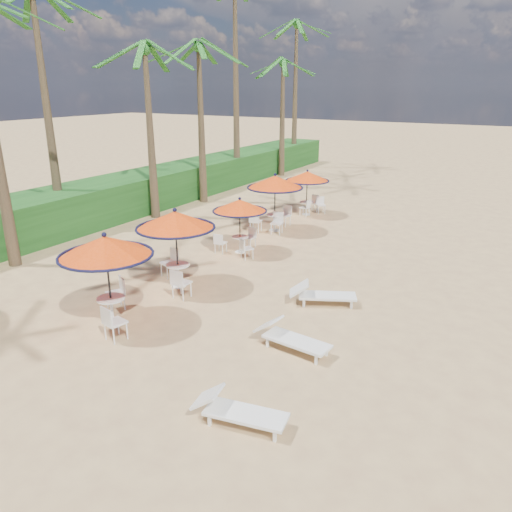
{
  "coord_description": "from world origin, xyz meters",
  "views": [
    {
      "loc": [
        4.78,
        -8.45,
        6.23
      ],
      "look_at": [
        -2.53,
        4.13,
        1.2
      ],
      "focal_mm": 35.0,
      "sensor_mm": 36.0,
      "label": 1
    }
  ],
  "objects": [
    {
      "name": "ground",
      "position": [
        0.0,
        0.0,
        0.0
      ],
      "size": [
        160.0,
        160.0,
        0.0
      ],
      "primitive_type": "plane",
      "color": "tan",
      "rests_on": "ground"
    },
    {
      "name": "palm_6",
      "position": [
        -11.65,
        23.46,
        7.09
      ],
      "size": [
        5.0,
        5.0,
        7.81
      ],
      "color": "brown",
      "rests_on": "ground"
    },
    {
      "name": "station_0",
      "position": [
        -4.82,
        0.27,
        1.99
      ],
      "size": [
        2.5,
        2.5,
        2.61
      ],
      "color": "black",
      "rests_on": "ground"
    },
    {
      "name": "station_2",
      "position": [
        -5.04,
        7.21,
        1.6
      ],
      "size": [
        2.1,
        2.1,
        2.19
      ],
      "color": "black",
      "rests_on": "ground"
    },
    {
      "name": "lounger_mid",
      "position": [
        -0.0,
        1.44,
        0.33
      ],
      "size": [
        2.03,
        0.83,
        0.71
      ],
      "rotation": [
        0.0,
        0.0,
        -0.11
      ],
      "color": "white",
      "rests_on": "ground"
    },
    {
      "name": "lounger_near",
      "position": [
        0.4,
        -1.66,
        0.31
      ],
      "size": [
        1.94,
        0.9,
        0.67
      ],
      "rotation": [
        0.0,
        0.0,
        0.18
      ],
      "color": "white",
      "rests_on": "ground"
    },
    {
      "name": "lounger_far",
      "position": [
        -0.4,
        4.29,
        0.33
      ],
      "size": [
        2.04,
        1.41,
        0.7
      ],
      "rotation": [
        0.0,
        0.0,
        0.45
      ],
      "color": "white",
      "rests_on": "ground"
    },
    {
      "name": "station_3",
      "position": [
        -5.33,
        10.58,
        1.89
      ],
      "size": [
        2.47,
        2.48,
        2.58
      ],
      "color": "black",
      "rests_on": "ground"
    },
    {
      "name": "palm_2",
      "position": [
        -13.74,
        5.96,
        9.06
      ],
      "size": [
        5.0,
        5.0,
        9.9
      ],
      "color": "brown",
      "rests_on": "ground"
    },
    {
      "name": "palm_7",
      "position": [
        -12.62,
        27.43,
        9.7
      ],
      "size": [
        5.0,
        5.0,
        10.59
      ],
      "color": "brown",
      "rests_on": "ground"
    },
    {
      "name": "station_4",
      "position": [
        -5.27,
        14.0,
        1.66
      ],
      "size": [
        2.18,
        2.2,
        2.27
      ],
      "color": "black",
      "rests_on": "ground"
    },
    {
      "name": "scrub_hedge",
      "position": [
        -13.5,
        11.0,
        0.9
      ],
      "size": [
        3.0,
        40.0,
        1.8
      ],
      "primitive_type": "cube",
      "color": "#194716",
      "rests_on": "ground"
    },
    {
      "name": "palm_3",
      "position": [
        -11.53,
        9.75,
        7.24
      ],
      "size": [
        5.0,
        5.0,
        7.97
      ],
      "color": "brown",
      "rests_on": "ground"
    },
    {
      "name": "palm_4",
      "position": [
        -11.52,
        13.78,
        7.55
      ],
      "size": [
        5.0,
        5.0,
        8.3
      ],
      "color": "brown",
      "rests_on": "ground"
    },
    {
      "name": "station_1",
      "position": [
        -4.94,
        3.26,
        1.99
      ],
      "size": [
        2.51,
        2.51,
        2.62
      ],
      "color": "black",
      "rests_on": "ground"
    }
  ]
}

